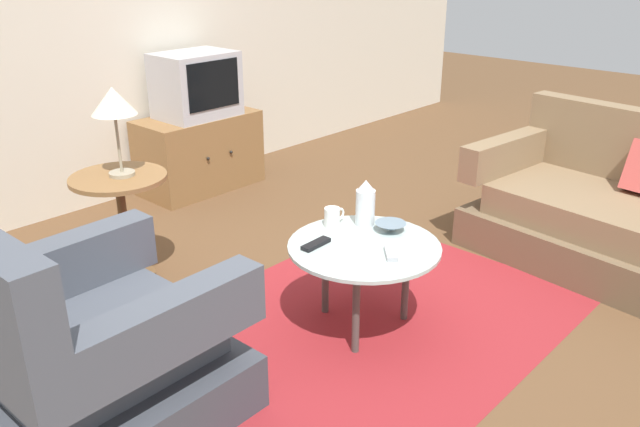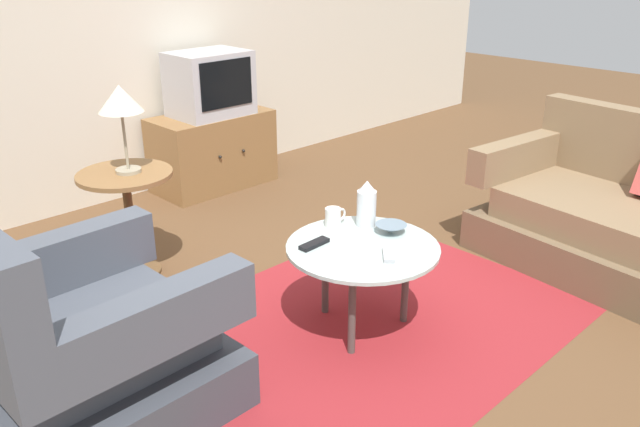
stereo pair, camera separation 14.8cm
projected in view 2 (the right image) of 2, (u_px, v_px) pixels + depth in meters
name	position (u px, v px, depth m)	size (l,w,h in m)	color
ground_plane	(374.00, 325.00, 3.25)	(16.00, 16.00, 0.00)	brown
back_wall	(96.00, 11.00, 4.43)	(9.00, 0.12, 2.70)	beige
area_rug	(361.00, 326.00, 3.24)	(2.20, 1.60, 0.00)	maroon
armchair	(84.00, 349.00, 2.51)	(0.93, 0.87, 0.95)	#3E424B
couch	(626.00, 223.00, 3.72)	(1.05, 1.64, 0.86)	brown
coffee_table	(362.00, 254.00, 3.08)	(0.73, 0.73, 0.45)	#B2C6C1
side_table	(128.00, 202.00, 3.59)	(0.52, 0.52, 0.62)	olive
tv_stand	(213.00, 151.00, 5.04)	(0.92, 0.50, 0.57)	olive
television	(210.00, 84.00, 4.82)	(0.56, 0.43, 0.47)	#B7B7BC
table_lamp	(120.00, 102.00, 3.39)	(0.24, 0.24, 0.48)	#9E937A
vase	(367.00, 204.00, 3.25)	(0.10, 0.10, 0.24)	white
mug	(334.00, 217.00, 3.27)	(0.13, 0.08, 0.10)	white
bowl	(391.00, 228.00, 3.20)	(0.16, 0.16, 0.04)	slate
tv_remote_dark	(314.00, 244.00, 3.06)	(0.17, 0.06, 0.02)	black
tv_remote_silver	(388.00, 255.00, 2.96)	(0.14, 0.13, 0.02)	#B2B2B7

